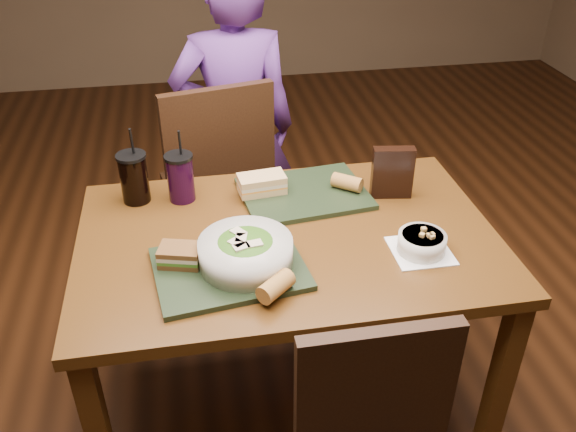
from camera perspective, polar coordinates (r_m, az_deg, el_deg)
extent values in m
plane|color=#381C0B|center=(2.41, 0.00, -16.66)|extent=(6.00, 6.00, 0.00)
cube|color=#4D2D0F|center=(2.07, 19.13, -14.93)|extent=(0.06, 0.06, 0.71)
cube|color=#4D2D0F|center=(2.44, -15.69, -5.85)|extent=(0.06, 0.06, 0.71)
cube|color=#4D2D0F|center=(2.57, 11.80, -3.02)|extent=(0.06, 0.06, 0.71)
cube|color=#4D2D0F|center=(1.91, 0.00, -2.27)|extent=(1.30, 0.85, 0.04)
cube|color=black|center=(1.53, 8.13, -16.87)|extent=(0.39, 0.04, 0.46)
cube|color=black|center=(2.71, -6.35, 2.47)|extent=(0.53, 0.53, 0.04)
cube|color=black|center=(2.40, -6.36, 5.96)|extent=(0.44, 0.14, 0.52)
cube|color=black|center=(2.69, -9.72, -4.46)|extent=(0.04, 0.04, 0.45)
cube|color=black|center=(2.70, -1.71, -3.67)|extent=(0.04, 0.04, 0.45)
cube|color=black|center=(3.00, -9.96, -0.15)|extent=(0.04, 0.04, 0.45)
cube|color=black|center=(3.01, -2.79, 0.52)|extent=(0.04, 0.04, 0.45)
imported|color=#592D7B|center=(2.65, -4.94, 7.94)|extent=(0.53, 0.35, 1.45)
cube|color=black|center=(1.76, -5.50, -4.93)|extent=(0.46, 0.37, 0.02)
cube|color=black|center=(2.10, 1.50, 2.11)|extent=(0.45, 0.37, 0.02)
cylinder|color=silver|center=(1.73, -3.97, -3.42)|extent=(0.27, 0.27, 0.08)
ellipsoid|color=#427219|center=(1.72, -3.99, -3.00)|extent=(0.22, 0.22, 0.07)
cube|color=beige|center=(1.68, -4.39, -2.94)|extent=(0.05, 0.04, 0.01)
cube|color=beige|center=(1.69, -3.18, -2.66)|extent=(0.05, 0.04, 0.01)
cube|color=beige|center=(1.74, -4.66, -1.57)|extent=(0.05, 0.05, 0.01)
cube|color=beige|center=(1.69, -4.84, -2.58)|extent=(0.05, 0.05, 0.01)
cube|color=beige|center=(1.71, -4.41, -2.12)|extent=(0.04, 0.05, 0.01)
cube|color=white|center=(1.87, 12.30, -3.21)|extent=(0.17, 0.17, 0.00)
cylinder|color=silver|center=(1.85, 12.40, -2.45)|extent=(0.14, 0.14, 0.06)
cylinder|color=black|center=(1.84, 12.48, -1.89)|extent=(0.12, 0.12, 0.01)
cube|color=#B28947|center=(1.83, 13.09, -1.77)|extent=(0.02, 0.02, 0.01)
cube|color=#B28947|center=(1.83, 13.32, -1.91)|extent=(0.02, 0.02, 0.01)
cube|color=#B28947|center=(1.83, 12.43, -1.75)|extent=(0.02, 0.02, 0.01)
cube|color=#B28947|center=(1.84, 13.32, -1.71)|extent=(0.02, 0.02, 0.01)
cube|color=#B28947|center=(1.86, 12.59, -1.22)|extent=(0.01, 0.01, 0.01)
cube|color=#593819|center=(1.78, -9.99, -4.15)|extent=(0.13, 0.11, 0.02)
cube|color=#3F721E|center=(1.77, -10.03, -3.80)|extent=(0.13, 0.11, 0.01)
cube|color=beige|center=(1.76, -10.07, -3.50)|extent=(0.13, 0.11, 0.01)
cube|color=#593819|center=(1.75, -10.12, -3.12)|extent=(0.13, 0.11, 0.02)
cube|color=tan|center=(2.09, -2.46, 2.56)|extent=(0.17, 0.10, 0.02)
cube|color=orange|center=(2.08, -2.47, 2.90)|extent=(0.17, 0.10, 0.01)
cube|color=beige|center=(2.08, -2.47, 3.12)|extent=(0.17, 0.10, 0.01)
cube|color=tan|center=(2.07, -2.48, 3.53)|extent=(0.17, 0.10, 0.02)
cylinder|color=#AD7533|center=(1.63, -1.15, -6.59)|extent=(0.12, 0.11, 0.05)
cylinder|color=#AD7533|center=(2.11, 5.55, 3.15)|extent=(0.11, 0.10, 0.05)
cylinder|color=black|center=(2.10, -14.19, 3.36)|extent=(0.09, 0.09, 0.16)
cylinder|color=black|center=(2.06, -14.51, 5.46)|extent=(0.10, 0.10, 0.01)
cylinder|color=black|center=(2.04, -14.39, 6.68)|extent=(0.01, 0.03, 0.11)
cylinder|color=black|center=(2.08, -10.01, 3.45)|extent=(0.09, 0.09, 0.16)
cylinder|color=black|center=(2.04, -10.23, 5.49)|extent=(0.10, 0.10, 0.01)
cylinder|color=black|center=(2.02, -10.07, 6.67)|extent=(0.01, 0.03, 0.10)
cube|color=black|center=(2.09, 9.74, 4.02)|extent=(0.14, 0.06, 0.18)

